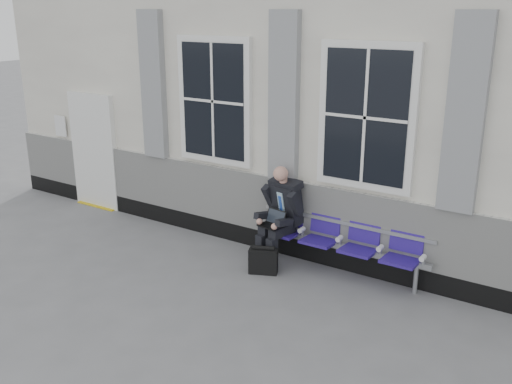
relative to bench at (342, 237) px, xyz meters
The scene contains 5 objects.
ground 1.44m from the bench, 95.96° to the right, with size 70.00×70.00×0.00m, color slate.
station_building 2.73m from the bench, 94.16° to the left, with size 14.40×4.40×4.49m.
bench is the anchor object (origin of this frame).
businessman 0.96m from the bench, behind, with size 0.64×0.86×1.47m.
briefcase 1.16m from the bench, 146.06° to the right, with size 0.44×0.32×0.42m.
Camera 1 is at (3.21, -5.54, 3.61)m, focal length 40.00 mm.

